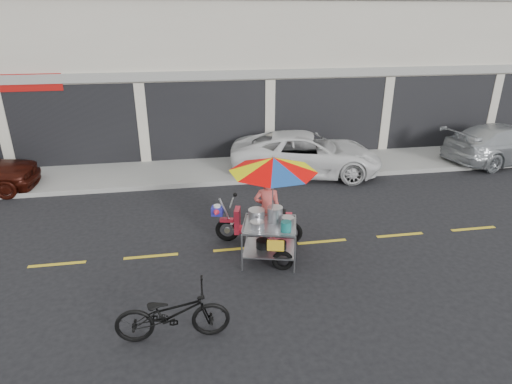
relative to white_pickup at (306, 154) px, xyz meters
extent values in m
plane|color=black|center=(-0.90, -4.70, -0.70)|extent=(90.00, 90.00, 0.00)
cube|color=gray|center=(-0.90, 0.80, -0.62)|extent=(45.00, 3.00, 0.15)
cube|color=beige|center=(-0.90, 5.80, 3.30)|extent=(36.00, 8.00, 8.00)
cube|color=black|center=(-0.90, 1.77, 0.75)|extent=(35.28, 0.06, 2.90)
cube|color=gray|center=(-0.90, 1.75, 2.40)|extent=(36.00, 0.12, 0.30)
cube|color=gold|center=(-0.90, -4.70, -0.69)|extent=(42.00, 0.10, 0.01)
imported|color=white|center=(0.00, 0.00, 0.00)|extent=(5.40, 3.39, 1.39)
imported|color=#B6BBBE|center=(7.50, 0.00, -0.01)|extent=(4.99, 2.71, 1.37)
imported|color=black|center=(-4.36, -7.43, -0.20)|extent=(1.90, 0.71, 0.99)
torus|color=black|center=(-3.12, -4.26, -0.42)|extent=(0.58, 0.25, 0.57)
torus|color=black|center=(-1.67, -4.64, -0.42)|extent=(0.58, 0.25, 0.57)
cylinder|color=#9EA0A5|center=(-3.12, -4.26, -0.42)|extent=(0.15, 0.09, 0.14)
cylinder|color=#9EA0A5|center=(-1.67, -4.64, -0.42)|extent=(0.15, 0.09, 0.14)
cube|color=red|center=(-3.12, -4.26, -0.14)|extent=(0.34, 0.20, 0.08)
cylinder|color=#9EA0A5|center=(-3.12, -4.26, 0.01)|extent=(0.37, 0.14, 0.81)
cube|color=red|center=(-2.88, -4.32, -0.14)|extent=(0.20, 0.36, 0.60)
cube|color=red|center=(-2.44, -4.44, -0.38)|extent=(0.85, 0.47, 0.08)
cube|color=red|center=(-2.01, -4.55, -0.14)|extent=(0.79, 0.44, 0.40)
cube|color=black|center=(-2.10, -4.52, 0.09)|extent=(0.69, 0.40, 0.10)
cylinder|color=#9EA0A5|center=(-3.01, -4.29, 0.31)|extent=(0.17, 0.54, 0.04)
sphere|color=black|center=(-2.90, -4.11, 0.43)|extent=(0.10, 0.10, 0.10)
cylinder|color=white|center=(-3.01, -4.29, -0.21)|extent=(0.15, 0.15, 0.05)
cube|color=#252596|center=(-3.34, -4.21, 0.09)|extent=(0.31, 0.28, 0.20)
cylinder|color=white|center=(-3.34, -4.21, 0.21)|extent=(0.20, 0.20, 0.05)
cone|color=red|center=(-3.38, -4.37, 0.11)|extent=(0.23, 0.26, 0.18)
torus|color=black|center=(-2.10, -5.72, -0.48)|extent=(0.47, 0.21, 0.46)
cylinder|color=#9EA0A5|center=(-2.95, -5.60, -0.27)|extent=(0.04, 0.04, 0.85)
cylinder|color=#9EA0A5|center=(-2.73, -4.73, -0.27)|extent=(0.04, 0.04, 0.85)
cylinder|color=#9EA0A5|center=(-1.88, -5.88, -0.27)|extent=(0.04, 0.04, 0.85)
cylinder|color=#9EA0A5|center=(-1.66, -5.00, -0.27)|extent=(0.04, 0.04, 0.85)
cube|color=#9EA0A5|center=(-2.31, -5.30, -0.40)|extent=(1.29, 1.15, 0.03)
cube|color=#9EA0A5|center=(-2.31, -5.30, 0.16)|extent=(1.29, 1.15, 0.04)
cylinder|color=#9EA0A5|center=(-2.42, -5.74, 0.22)|extent=(1.07, 0.30, 0.02)
cylinder|color=#9EA0A5|center=(-2.19, -4.86, 0.22)|extent=(1.07, 0.30, 0.02)
cylinder|color=#9EA0A5|center=(-2.84, -5.16, 0.22)|extent=(0.25, 0.88, 0.02)
cylinder|color=#9EA0A5|center=(-1.77, -5.44, 0.22)|extent=(0.25, 0.88, 0.02)
cylinder|color=#9EA0A5|center=(-2.19, -4.86, -0.40)|extent=(0.23, 0.74, 0.04)
cylinder|color=#9EA0A5|center=(-2.19, -4.86, 0.11)|extent=(0.23, 0.74, 0.04)
cube|color=gold|center=(-2.28, -5.80, -0.04)|extent=(0.34, 0.11, 0.25)
cylinder|color=#B7B7BC|center=(-2.55, -5.03, 0.29)|extent=(0.43, 0.43, 0.24)
cylinder|color=#B7B7BC|center=(-2.15, -5.11, 0.33)|extent=(0.40, 0.40, 0.30)
cylinder|color=#B7B7BC|center=(-1.92, -5.35, 0.25)|extent=(0.32, 0.32, 0.16)
cylinder|color=#B7B7BC|center=(-2.59, -5.41, 0.25)|extent=(0.36, 0.36, 0.15)
cylinder|color=#196D6C|center=(-2.03, -5.63, 0.29)|extent=(0.27, 0.27, 0.22)
cylinder|color=black|center=(-2.45, -5.26, -0.29)|extent=(0.34, 0.34, 0.18)
cylinder|color=black|center=(-2.06, -5.36, -0.30)|extent=(0.29, 0.29, 0.16)
cylinder|color=#9EA0A5|center=(-2.23, -5.22, 0.91)|extent=(0.03, 0.03, 1.50)
sphere|color=#9EA0A5|center=(-2.23, -5.22, 1.68)|extent=(0.06, 0.06, 0.06)
imported|color=#CD504B|center=(-2.20, -4.50, 0.15)|extent=(0.70, 0.55, 1.70)
camera|label=1|loc=(-3.95, -13.29, 4.35)|focal=30.00mm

